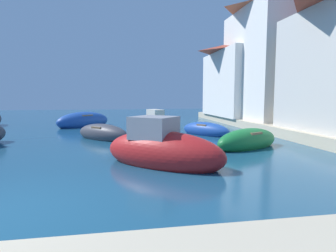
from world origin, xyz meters
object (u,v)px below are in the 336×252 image
moored_boat_3 (205,130)px  waterfront_building_far (253,77)px  moored_boat_10 (83,121)px  moored_boat_9 (103,134)px  waterfront_building_annex (276,58)px  moored_boat_5 (248,141)px  moored_boat_7 (162,150)px  moored_boat_6 (154,123)px

moored_boat_3 → waterfront_building_far: waterfront_building_far is taller
moored_boat_3 → moored_boat_10: (-7.04, 5.39, 0.11)m
moored_boat_9 → waterfront_building_annex: size_ratio=0.36×
waterfront_building_far → moored_boat_9: bearing=-146.4°
moored_boat_3 → waterfront_building_annex: (6.24, 3.79, 4.50)m
waterfront_building_annex → moored_boat_5: bearing=-126.3°
moored_boat_7 → moored_boat_5: bearing=69.1°
moored_boat_5 → moored_boat_6: (-2.90, 7.64, 0.07)m
moored_boat_7 → waterfront_building_annex: size_ratio=0.48×
moored_boat_5 → moored_boat_7: (-3.83, -2.20, 0.16)m
moored_boat_6 → moored_boat_5: bearing=-175.5°
moored_boat_9 → waterfront_building_far: 14.38m
moored_boat_6 → moored_boat_3: bearing=-163.3°
moored_boat_6 → waterfront_building_annex: size_ratio=0.45×
moored_boat_6 → moored_boat_9: size_ratio=1.25×
moored_boat_6 → moored_boat_7: (-0.93, -9.84, 0.09)m
waterfront_building_annex → moored_boat_9: bearing=-159.2°
moored_boat_6 → waterfront_building_annex: (8.61, 0.14, 4.39)m
moored_boat_7 → moored_boat_10: bearing=147.1°
moored_boat_3 → waterfront_building_annex: size_ratio=0.36×
moored_boat_3 → moored_boat_6: (-2.37, 3.65, 0.11)m
moored_boat_6 → moored_boat_7: bearing=158.3°
moored_boat_7 → waterfront_building_annex: bearing=85.5°
moored_boat_3 → moored_boat_5: 4.03m
moored_boat_3 → waterfront_building_annex: waterfront_building_annex is taller
moored_boat_5 → waterfront_building_far: size_ratio=0.45×
moored_boat_3 → moored_boat_6: size_ratio=0.81×
moored_boat_7 → moored_boat_10: 12.17m
moored_boat_5 → moored_boat_10: 12.05m
moored_boat_6 → waterfront_building_far: waterfront_building_far is taller
moored_boat_6 → waterfront_building_far: bearing=-84.4°
moored_boat_3 → moored_boat_9: (-5.40, -0.62, 0.02)m
moored_boat_10 → moored_boat_7: bearing=-111.2°
moored_boat_6 → moored_boat_10: size_ratio=0.96×
moored_boat_10 → waterfront_building_far: (13.28, 1.72, 3.31)m
waterfront_building_far → moored_boat_7: bearing=-125.7°
moored_boat_7 → moored_boat_10: moored_boat_7 is taller
moored_boat_6 → moored_boat_9: moored_boat_6 is taller
moored_boat_7 → waterfront_building_annex: waterfront_building_annex is taller
waterfront_building_far → moored_boat_3: bearing=-131.3°
moored_boat_5 → waterfront_building_far: bearing=36.3°
moored_boat_9 → moored_boat_6: bearing=100.0°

